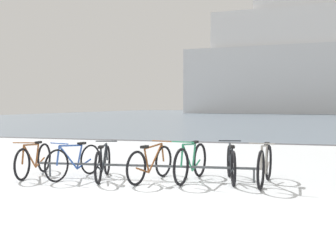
{
  "coord_description": "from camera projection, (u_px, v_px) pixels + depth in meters",
  "views": [
    {
      "loc": [
        1.97,
        -5.6,
        1.5
      ],
      "look_at": [
        -0.95,
        5.47,
        0.9
      ],
      "focal_mm": 41.09,
      "sensor_mm": 36.0,
      "label": 1
    }
  ],
  "objects": [
    {
      "name": "ground",
      "position": [
        256.0,
        116.0,
        58.04
      ],
      "size": [
        80.0,
        132.0,
        0.08
      ],
      "color": "silver"
    },
    {
      "name": "bicycle_6",
      "position": [
        265.0,
        165.0,
        7.28
      ],
      "size": [
        0.46,
        1.7,
        0.84
      ],
      "color": "black",
      "rests_on": "ground"
    },
    {
      "name": "bicycle_5",
      "position": [
        231.0,
        164.0,
        7.61
      ],
      "size": [
        0.47,
        1.62,
        0.78
      ],
      "color": "black",
      "rests_on": "ground"
    },
    {
      "name": "bicycle_0",
      "position": [
        34.0,
        160.0,
        8.18
      ],
      "size": [
        0.46,
        1.66,
        0.77
      ],
      "color": "black",
      "rests_on": "ground"
    },
    {
      "name": "ferry_ship",
      "position": [
        324.0,
        62.0,
        71.97
      ],
      "size": [
        53.63,
        14.43,
        28.75
      ],
      "color": "silver",
      "rests_on": "ground"
    },
    {
      "name": "bicycle_1",
      "position": [
        74.0,
        161.0,
        7.97
      ],
      "size": [
        0.54,
        1.63,
        0.77
      ],
      "color": "black",
      "rests_on": "ground"
    },
    {
      "name": "bicycle_4",
      "position": [
        191.0,
        162.0,
        7.65
      ],
      "size": [
        0.48,
        1.71,
        0.83
      ],
      "color": "black",
      "rests_on": "ground"
    },
    {
      "name": "bike_rack",
      "position": [
        147.0,
        166.0,
        7.82
      ],
      "size": [
        4.71,
        0.48,
        0.31
      ],
      "color": "#4C5156",
      "rests_on": "ground"
    },
    {
      "name": "bicycle_2",
      "position": [
        103.0,
        163.0,
        7.84
      ],
      "size": [
        0.56,
        1.61,
        0.75
      ],
      "color": "black",
      "rests_on": "ground"
    },
    {
      "name": "bicycle_3",
      "position": [
        151.0,
        163.0,
        7.66
      ],
      "size": [
        0.57,
        1.65,
        0.77
      ],
      "color": "black",
      "rests_on": "ground"
    }
  ]
}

